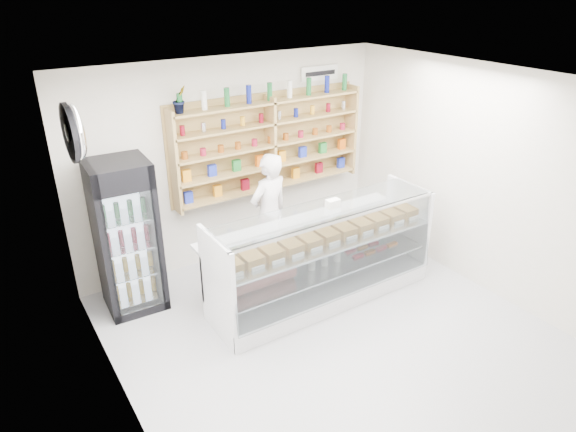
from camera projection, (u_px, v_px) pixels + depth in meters
room at (349, 230)px, 5.09m from camera, size 5.00×5.00×5.00m
display_counter at (321, 273)px, 6.37m from camera, size 2.86×0.85×1.24m
shop_worker at (269, 214)px, 6.79m from camera, size 0.67×0.51×1.67m
drinks_cooler at (127, 237)px, 5.97m from camera, size 0.70×0.68×1.86m
wall_shelving at (271, 144)px, 7.03m from camera, size 2.84×0.28×1.33m
potted_plant at (180, 99)px, 6.09m from camera, size 0.22×0.20×0.33m
security_mirror at (75, 132)px, 4.49m from camera, size 0.15×0.50×0.50m
wall_sign at (320, 73)px, 7.21m from camera, size 0.62×0.03×0.20m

